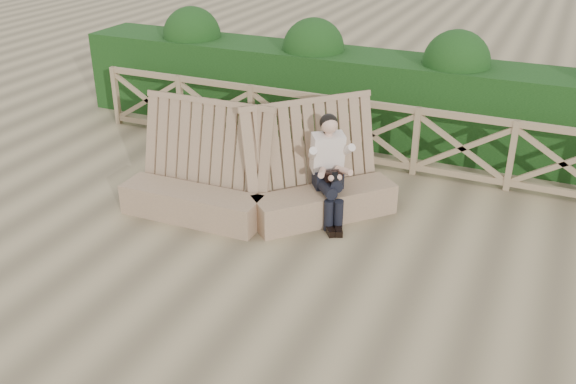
% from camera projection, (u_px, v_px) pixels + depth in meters
% --- Properties ---
extents(ground, '(60.00, 60.00, 0.00)m').
position_uv_depth(ground, '(279.00, 275.00, 7.58)').
color(ground, brown).
rests_on(ground, ground).
extents(bench, '(3.52, 2.07, 1.56)m').
position_uv_depth(bench, '(258.00, 190.00, 8.76)').
color(bench, '#81634A').
rests_on(bench, ground).
extents(woman, '(0.75, 0.93, 1.46)m').
position_uv_depth(woman, '(329.00, 166.00, 8.57)').
color(woman, black).
rests_on(woman, ground).
extents(guardrail, '(10.10, 0.09, 1.10)m').
position_uv_depth(guardrail, '(371.00, 134.00, 10.21)').
color(guardrail, '#8A7250').
rests_on(guardrail, ground).
extents(hedge, '(12.00, 1.20, 1.50)m').
position_uv_depth(hedge, '(393.00, 101.00, 11.11)').
color(hedge, black).
rests_on(hedge, ground).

